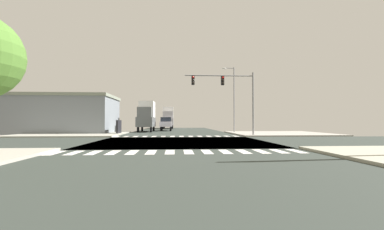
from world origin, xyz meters
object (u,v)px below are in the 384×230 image
object	(u,v)px
traffic_signal_mast	(227,88)
pickup_farside_1	(166,123)
box_truck_leading_2	(168,117)
bank_building	(62,114)
box_truck_queued_1	(147,116)
street_lamp	(233,94)

from	to	relation	value
traffic_signal_mast	pickup_farside_1	bearing A→B (deg)	113.69
box_truck_leading_2	bank_building	bearing A→B (deg)	57.03
traffic_signal_mast	box_truck_queued_1	bearing A→B (deg)	127.55
traffic_signal_mast	street_lamp	size ratio (longest dim) A/B	0.83
street_lamp	pickup_farside_1	xyz separation A→B (m)	(-9.74, 8.61, -4.20)
traffic_signal_mast	street_lamp	world-z (taller)	street_lamp
bank_building	pickup_farside_1	xyz separation A→B (m)	(14.11, 8.18, -1.33)
street_lamp	pickup_farside_1	size ratio (longest dim) A/B	1.83
pickup_farside_1	box_truck_leading_2	distance (m)	13.63
pickup_farside_1	box_truck_queued_1	distance (m)	4.62
box_truck_leading_2	box_truck_queued_1	bearing A→B (deg)	79.90
pickup_farside_1	box_truck_queued_1	size ratio (longest dim) A/B	0.71
bank_building	street_lamp	bearing A→B (deg)	-1.04
pickup_farside_1	box_truck_leading_2	xyz separation A→B (m)	(-0.00, 13.57, 1.27)
box_truck_queued_1	box_truck_leading_2	size ratio (longest dim) A/B	1.00
traffic_signal_mast	box_truck_leading_2	bearing A→B (deg)	103.62
pickup_farside_1	bank_building	bearing A→B (deg)	30.10
box_truck_leading_2	street_lamp	bearing A→B (deg)	113.70
traffic_signal_mast	pickup_farside_1	size ratio (longest dim) A/B	1.52
bank_building	traffic_signal_mast	bearing A→B (deg)	-21.72
pickup_farside_1	box_truck_leading_2	world-z (taller)	box_truck_leading_2
box_truck_queued_1	traffic_signal_mast	bearing A→B (deg)	127.55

